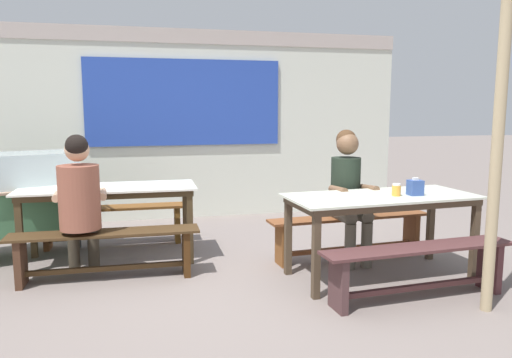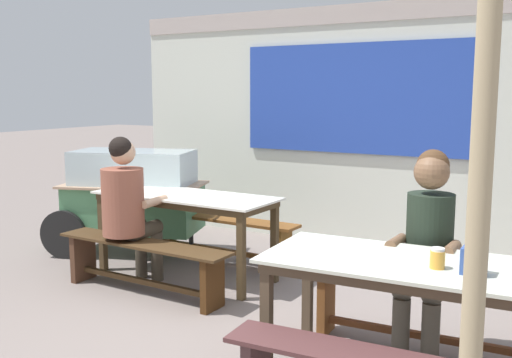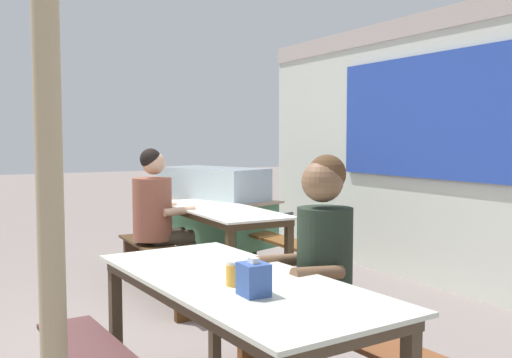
# 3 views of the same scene
# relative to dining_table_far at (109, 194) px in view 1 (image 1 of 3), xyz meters

# --- Properties ---
(ground_plane) EXTENTS (40.00, 40.00, 0.00)m
(ground_plane) POSITION_rel_dining_table_far_xyz_m (1.10, -0.99, -0.69)
(ground_plane) COLOR gray
(backdrop_wall) EXTENTS (6.03, 0.23, 2.64)m
(backdrop_wall) POSITION_rel_dining_table_far_xyz_m (1.10, 1.88, 0.69)
(backdrop_wall) COLOR silver
(backdrop_wall) RESTS_ON ground_plane
(dining_table_far) EXTENTS (1.76, 0.70, 0.77)m
(dining_table_far) POSITION_rel_dining_table_far_xyz_m (0.00, 0.00, 0.00)
(dining_table_far) COLOR white
(dining_table_far) RESTS_ON ground_plane
(dining_table_near) EXTENTS (1.79, 0.87, 0.77)m
(dining_table_near) POSITION_rel_dining_table_far_xyz_m (2.46, -1.10, 0.00)
(dining_table_near) COLOR silver
(dining_table_near) RESTS_ON ground_plane
(bench_far_back) EXTENTS (1.68, 0.29, 0.45)m
(bench_far_back) POSITION_rel_dining_table_far_xyz_m (0.01, 0.59, -0.39)
(bench_far_back) COLOR brown
(bench_far_back) RESTS_ON ground_plane
(bench_far_front) EXTENTS (1.70, 0.33, 0.45)m
(bench_far_front) POSITION_rel_dining_table_far_xyz_m (-0.01, -0.59, -0.40)
(bench_far_front) COLOR #422D18
(bench_far_front) RESTS_ON ground_plane
(bench_near_back) EXTENTS (1.76, 0.38, 0.45)m
(bench_near_back) POSITION_rel_dining_table_far_xyz_m (2.42, -0.51, -0.39)
(bench_near_back) COLOR brown
(bench_near_back) RESTS_ON ground_plane
(bench_near_front) EXTENTS (1.70, 0.39, 0.45)m
(bench_near_front) POSITION_rel_dining_table_far_xyz_m (2.50, -1.69, -0.39)
(bench_near_front) COLOR #502D2D
(bench_near_front) RESTS_ON ground_plane
(food_cart) EXTENTS (1.91, 1.26, 1.10)m
(food_cart) POSITION_rel_dining_table_far_xyz_m (-0.99, 0.37, -0.05)
(food_cart) COLOR #4E8A5B
(food_cart) RESTS_ON ground_plane
(person_right_near_table) EXTENTS (0.42, 0.52, 1.35)m
(person_right_near_table) POSITION_rel_dining_table_far_xyz_m (2.37, -0.57, 0.08)
(person_right_near_table) COLOR #635D4F
(person_right_near_table) RESTS_ON ground_plane
(person_left_back_turned) EXTENTS (0.49, 0.58, 1.34)m
(person_left_back_turned) POSITION_rel_dining_table_far_xyz_m (-0.22, -0.53, 0.07)
(person_left_back_turned) COLOR #41392C
(person_left_back_turned) RESTS_ON ground_plane
(tissue_box) EXTENTS (0.12, 0.11, 0.16)m
(tissue_box) POSITION_rel_dining_table_far_xyz_m (2.76, -1.17, 0.15)
(tissue_box) COLOR #335099
(tissue_box) RESTS_ON dining_table_near
(condiment_jar) EXTENTS (0.08, 0.08, 0.11)m
(condiment_jar) POSITION_rel_dining_table_far_xyz_m (2.57, -1.16, 0.13)
(condiment_jar) COLOR gold
(condiment_jar) RESTS_ON dining_table_near
(wooden_support_post) EXTENTS (0.09, 0.09, 2.47)m
(wooden_support_post) POSITION_rel_dining_table_far_xyz_m (2.91, -2.00, 0.54)
(wooden_support_post) COLOR tan
(wooden_support_post) RESTS_ON ground_plane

